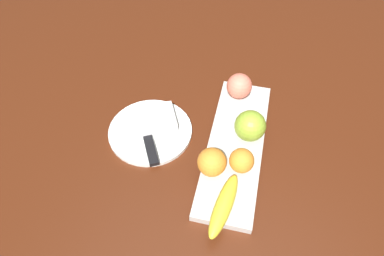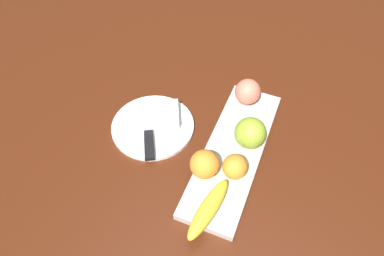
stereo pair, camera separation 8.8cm
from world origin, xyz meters
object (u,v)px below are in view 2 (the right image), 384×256
peach (248,92)px  knife (149,141)px  orange_near_apple (205,164)px  orange_near_banana (235,167)px  apple (250,133)px  fruit_tray (234,151)px  dinner_plate (153,126)px  folded_napkin (157,115)px  banana (208,209)px

peach → knife: bearing=139.8°
orange_near_apple → orange_near_banana: orange_near_apple is taller
apple → orange_near_banana: 0.10m
fruit_tray → knife: knife is taller
apple → dinner_plate: apple is taller
fruit_tray → knife: bearing=104.4°
dinner_plate → folded_napkin: bearing=0.0°
peach → folded_napkin: (-0.15, 0.21, -0.03)m
banana → orange_near_banana: (0.12, -0.02, 0.01)m
orange_near_banana → dinner_plate: (0.07, 0.25, -0.05)m
orange_near_apple → knife: (0.04, 0.17, -0.04)m
orange_near_banana → knife: orange_near_banana is taller
peach → knife: size_ratio=0.42×
apple → banana: (-0.22, 0.03, -0.02)m
fruit_tray → banana: (-0.19, -0.00, 0.03)m
apple → peach: 0.15m
folded_napkin → knife: (-0.08, -0.02, -0.01)m
orange_near_apple → banana: bearing=-154.2°
dinner_plate → knife: knife is taller
fruit_tray → peach: peach is taller
orange_near_apple → knife: 0.18m
fruit_tray → orange_near_apple: orange_near_apple is taller
banana → peach: 0.36m
apple → dinner_plate: (-0.03, 0.26, -0.05)m
peach → folded_napkin: size_ratio=0.60×
apple → orange_near_banana: apple is taller
apple → dinner_plate: bearing=97.1°
orange_near_banana → knife: size_ratio=0.36×
banana → dinner_plate: (0.19, 0.23, -0.03)m
dinner_plate → folded_napkin: 0.03m
dinner_plate → folded_napkin: folded_napkin is taller
apple → peach: bearing=18.6°
peach → folded_napkin: peach is taller
fruit_tray → peach: (0.17, 0.02, 0.05)m
dinner_plate → orange_near_banana: bearing=-105.6°
peach → folded_napkin: bearing=124.8°
apple → orange_near_banana: (-0.10, 0.01, -0.01)m
dinner_plate → apple: bearing=-82.9°
banana → apple: bearing=2.0°
orange_near_apple → knife: orange_near_apple is taller
apple → orange_near_apple: apple is taller
banana → folded_napkin: size_ratio=1.38×
peach → knife: 0.30m
banana → dinner_plate: size_ratio=0.73×
banana → orange_near_banana: bearing=-1.2°
fruit_tray → dinner_plate: (0.00, 0.23, -0.00)m
apple → orange_near_apple: bearing=149.8°
apple → folded_napkin: 0.26m
apple → folded_napkin: (-0.00, 0.26, -0.04)m
peach → banana: bearing=-176.8°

